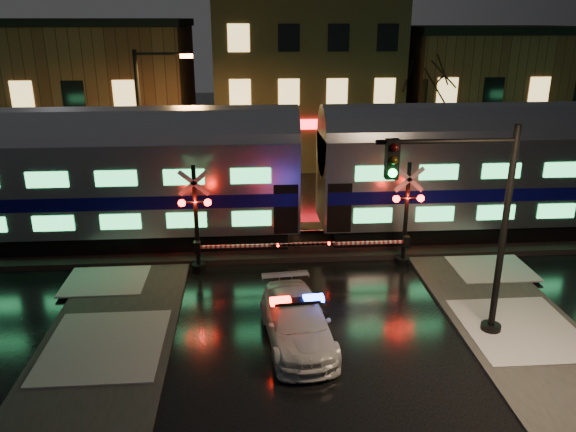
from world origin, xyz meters
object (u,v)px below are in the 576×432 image
(police_car, at_px, (297,322))
(streetlight, at_px, (147,125))
(crossing_signal_left, at_px, (206,230))
(crossing_signal_right, at_px, (397,225))
(traffic_light, at_px, (470,231))

(police_car, bearing_deg, streetlight, 111.73)
(crossing_signal_left, distance_m, streetlight, 7.92)
(crossing_signal_left, bearing_deg, crossing_signal_right, -0.01)
(police_car, height_order, crossing_signal_left, crossing_signal_left)
(crossing_signal_right, distance_m, streetlight, 12.87)
(crossing_signal_right, height_order, crossing_signal_left, crossing_signal_left)
(streetlight, bearing_deg, crossing_signal_right, -32.27)
(streetlight, bearing_deg, traffic_light, -46.87)
(police_car, distance_m, crossing_signal_left, 6.23)
(traffic_light, bearing_deg, police_car, 164.99)
(crossing_signal_left, relative_size, streetlight, 0.75)
(police_car, bearing_deg, crossing_signal_left, 114.64)
(crossing_signal_right, relative_size, traffic_light, 0.91)
(crossing_signal_left, bearing_deg, streetlight, 114.74)
(police_car, bearing_deg, crossing_signal_right, 44.60)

